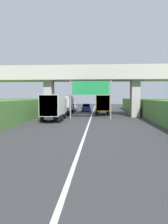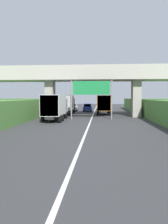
{
  "view_description": "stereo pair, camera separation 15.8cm",
  "coord_description": "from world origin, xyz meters",
  "px_view_note": "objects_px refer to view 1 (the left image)",
  "views": [
    {
      "loc": [
        1.11,
        5.22,
        3.18
      ],
      "look_at": [
        0.0,
        21.46,
        2.0
      ],
      "focal_mm": 33.47,
      "sensor_mm": 36.0,
      "label": 1
    },
    {
      "loc": [
        1.27,
        5.23,
        3.18
      ],
      "look_at": [
        0.0,
        21.46,
        2.0
      ],
      "focal_mm": 33.47,
      "sensor_mm": 36.0,
      "label": 2
    }
  ],
  "objects_px": {
    "overhead_highway_sign": "(90,91)",
    "car_white": "(72,107)",
    "truck_silver": "(54,106)",
    "car_blue": "(86,108)",
    "truck_black": "(65,104)",
    "truck_orange": "(102,104)"
  },
  "relations": [
    {
      "from": "overhead_highway_sign",
      "to": "car_white",
      "type": "bearing_deg",
      "value": 105.94
    },
    {
      "from": "truck_silver",
      "to": "car_blue",
      "type": "distance_m",
      "value": 18.23
    },
    {
      "from": "truck_black",
      "to": "car_white",
      "type": "relative_size",
      "value": 1.78
    },
    {
      "from": "truck_orange",
      "to": "car_blue",
      "type": "bearing_deg",
      "value": 113.89
    },
    {
      "from": "car_blue",
      "to": "car_white",
      "type": "distance_m",
      "value": 3.41
    },
    {
      "from": "truck_silver",
      "to": "car_blue",
      "type": "bearing_deg",
      "value": 79.61
    },
    {
      "from": "overhead_highway_sign",
      "to": "car_blue",
      "type": "height_order",
      "value": "overhead_highway_sign"
    },
    {
      "from": "car_white",
      "to": "truck_orange",
      "type": "bearing_deg",
      "value": -51.25
    },
    {
      "from": "truck_black",
      "to": "car_white",
      "type": "distance_m",
      "value": 8.54
    },
    {
      "from": "overhead_highway_sign",
      "to": "truck_black",
      "type": "height_order",
      "value": "overhead_highway_sign"
    },
    {
      "from": "truck_orange",
      "to": "truck_black",
      "type": "bearing_deg",
      "value": -178.59
    },
    {
      "from": "truck_black",
      "to": "car_blue",
      "type": "xyz_separation_m",
      "value": [
        3.42,
        7.71,
        -1.08
      ]
    },
    {
      "from": "car_white",
      "to": "car_blue",
      "type": "bearing_deg",
      "value": -12.86
    },
    {
      "from": "overhead_highway_sign",
      "to": "truck_silver",
      "type": "bearing_deg",
      "value": -158.34
    },
    {
      "from": "truck_orange",
      "to": "car_white",
      "type": "distance_m",
      "value": 10.7
    },
    {
      "from": "overhead_highway_sign",
      "to": "car_blue",
      "type": "relative_size",
      "value": 1.43
    },
    {
      "from": "truck_orange",
      "to": "car_blue",
      "type": "relative_size",
      "value": 1.78
    },
    {
      "from": "overhead_highway_sign",
      "to": "car_white",
      "type": "xyz_separation_m",
      "value": [
        -4.79,
        16.77,
        -3.22
      ]
    },
    {
      "from": "truck_black",
      "to": "truck_orange",
      "type": "xyz_separation_m",
      "value": [
        6.76,
        0.17,
        0.0
      ]
    },
    {
      "from": "overhead_highway_sign",
      "to": "car_white",
      "type": "relative_size",
      "value": 1.43
    },
    {
      "from": "overhead_highway_sign",
      "to": "truck_black",
      "type": "xyz_separation_m",
      "value": [
        -4.89,
        8.3,
        -2.14
      ]
    },
    {
      "from": "overhead_highway_sign",
      "to": "truck_orange",
      "type": "bearing_deg",
      "value": 77.53
    }
  ]
}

